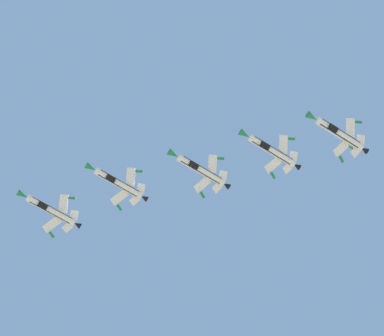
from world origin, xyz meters
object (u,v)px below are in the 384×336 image
fighter_jet_left_wing (117,183)px  fighter_jet_lead (50,210)px  fighter_jet_right_wing (200,170)px  fighter_jet_left_outer (271,150)px  fighter_jet_right_outer (338,133)px

fighter_jet_left_wing → fighter_jet_lead: bearing=38.4°
fighter_jet_right_wing → fighter_jet_left_outer: size_ratio=1.00×
fighter_jet_left_outer → fighter_jet_right_outer: fighter_jet_left_outer is taller
fighter_jet_lead → fighter_jet_left_outer: fighter_jet_left_outer is taller
fighter_jet_left_wing → fighter_jet_left_outer: bearing=-135.4°
fighter_jet_lead → fighter_jet_left_wing: fighter_jet_left_wing is taller
fighter_jet_right_outer → fighter_jet_left_outer: bearing=38.8°
fighter_jet_left_wing → fighter_jet_left_outer: (32.23, 14.13, -0.67)m
fighter_jet_left_wing → fighter_jet_right_wing: fighter_jet_left_wing is taller
fighter_jet_lead → fighter_jet_left_wing: (15.30, 4.82, 2.97)m
fighter_jet_right_wing → fighter_jet_right_outer: (29.18, 10.56, -1.68)m
fighter_jet_lead → fighter_jet_right_outer: fighter_jet_lead is taller
fighter_jet_lead → fighter_jet_left_wing: bearing=-141.6°
fighter_jet_right_wing → fighter_jet_left_outer: 16.25m
fighter_jet_right_outer → fighter_jet_right_wing: bearing=40.8°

